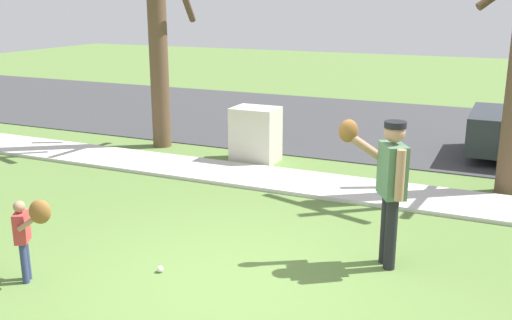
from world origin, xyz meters
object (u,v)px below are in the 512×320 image
at_px(baseball, 160,269).
at_px(person_adult, 388,177).
at_px(utility_cabinet, 256,135).
at_px(person_child, 28,227).
at_px(street_tree_far, 157,24).

bearing_deg(baseball, person_adult, 28.44).
bearing_deg(utility_cabinet, baseball, -78.82).
relative_size(person_child, baseball, 13.05).
bearing_deg(street_tree_far, baseball, -57.38).
distance_m(person_adult, street_tree_far, 6.70).
bearing_deg(street_tree_far, person_child, -70.17).
bearing_deg(utility_cabinet, person_adult, -47.76).
distance_m(baseball, utility_cabinet, 4.78).
xyz_separation_m(baseball, utility_cabinet, (-0.92, 4.66, 0.47)).
bearing_deg(person_child, baseball, 4.80).
xyz_separation_m(utility_cabinet, street_tree_far, (-2.24, 0.27, 1.95)).
bearing_deg(person_child, street_tree_far, 80.22).
height_order(person_adult, person_child, person_adult).
xyz_separation_m(person_adult, street_tree_far, (-5.38, 3.73, 1.41)).
bearing_deg(baseball, utility_cabinet, 101.18).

